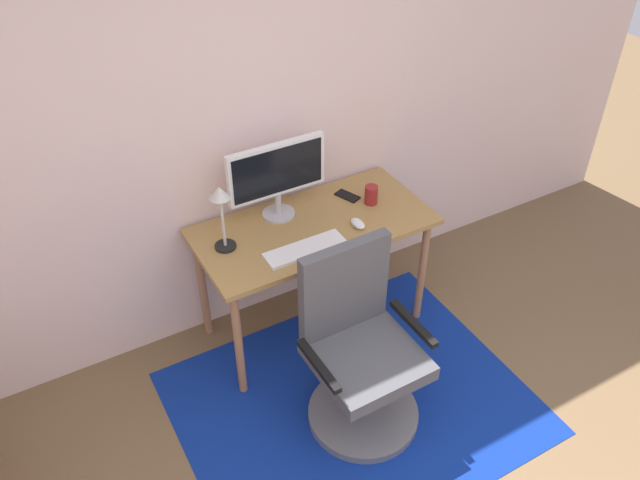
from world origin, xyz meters
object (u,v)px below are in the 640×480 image
object	(u,v)px
monitor	(277,173)
cell_phone	(347,196)
keyboard	(305,249)
computer_mouse	(358,223)
office_chair	(359,359)
desk_lamp	(221,206)
coffee_cup	(371,195)
desk	(313,237)

from	to	relation	value
monitor	cell_phone	world-z (taller)	monitor
keyboard	cell_phone	distance (m)	0.54
computer_mouse	office_chair	world-z (taller)	office_chair
desk_lamp	computer_mouse	bearing A→B (deg)	-14.66
keyboard	computer_mouse	distance (m)	0.35
computer_mouse	desk_lamp	bearing A→B (deg)	165.34
coffee_cup	desk_lamp	size ratio (longest dim) A/B	0.30
monitor	keyboard	xyz separation A→B (m)	(-0.02, -0.35, -0.26)
monitor	desk_lamp	distance (m)	0.39
desk	computer_mouse	size ratio (longest dim) A/B	12.33
keyboard	desk_lamp	bearing A→B (deg)	146.90
computer_mouse	desk_lamp	size ratio (longest dim) A/B	0.28
desk_lamp	cell_phone	bearing A→B (deg)	6.35
keyboard	desk_lamp	xyz separation A→B (m)	(-0.34, 0.22, 0.25)
coffee_cup	desk_lamp	xyz separation A→B (m)	(-0.87, 0.03, 0.21)
desk	monitor	bearing A→B (deg)	125.55
monitor	office_chair	world-z (taller)	monitor
monitor	office_chair	bearing A→B (deg)	-89.08
keyboard	computer_mouse	xyz separation A→B (m)	(0.34, 0.04, 0.01)
monitor	coffee_cup	world-z (taller)	monitor
coffee_cup	cell_phone	distance (m)	0.15
keyboard	desk_lamp	world-z (taller)	desk_lamp
coffee_cup	cell_phone	bearing A→B (deg)	124.85
desk	cell_phone	bearing A→B (deg)	24.49
desk	cell_phone	xyz separation A→B (m)	(0.30, 0.14, 0.09)
monitor	desk	bearing A→B (deg)	-54.45
desk	office_chair	distance (m)	0.73
monitor	office_chair	distance (m)	1.04
monitor	desk_lamp	bearing A→B (deg)	-161.44
keyboard	cell_phone	world-z (taller)	keyboard
desk	office_chair	bearing A→B (deg)	-99.31
office_chair	monitor	bearing A→B (deg)	90.23
keyboard	computer_mouse	size ratio (longest dim) A/B	4.13
desk	coffee_cup	world-z (taller)	coffee_cup
monitor	computer_mouse	xyz separation A→B (m)	(0.32, -0.30, -0.25)
keyboard	desk	bearing A→B (deg)	50.60
computer_mouse	desk_lamp	world-z (taller)	desk_lamp
monitor	cell_phone	xyz separation A→B (m)	(0.42, -0.04, -0.26)
cell_phone	coffee_cup	bearing A→B (deg)	-76.78
desk	monitor	distance (m)	0.41
desk	coffee_cup	bearing A→B (deg)	2.69
keyboard	office_chair	bearing A→B (deg)	-85.78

